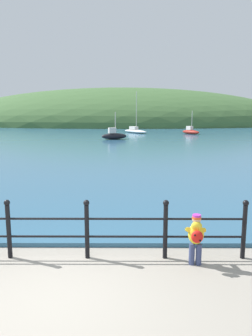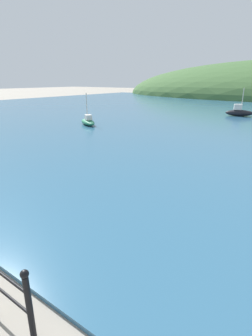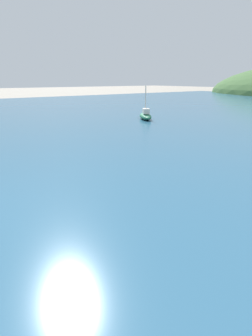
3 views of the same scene
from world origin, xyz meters
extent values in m
cube|color=#2D5B7A|center=(0.00, 32.00, 0.05)|extent=(80.00, 60.00, 0.10)
cylinder|color=black|center=(3.56, 1.50, 0.55)|extent=(0.09, 0.09, 1.10)
sphere|color=black|center=(3.56, 1.50, 1.15)|extent=(0.12, 0.12, 0.12)
ellipsoid|color=black|center=(-0.11, 28.07, 0.41)|extent=(2.75, 1.68, 0.61)
cube|color=silver|center=(-0.29, 28.01, 0.99)|extent=(0.85, 0.69, 0.55)
cylinder|color=beige|center=(0.01, 28.12, 1.75)|extent=(0.07, 0.07, 2.08)
ellipsoid|color=#287551|center=(-8.63, 15.33, 0.32)|extent=(2.62, 2.03, 0.43)
cube|color=silver|center=(-8.47, 15.23, 0.73)|extent=(0.85, 0.76, 0.39)
cylinder|color=beige|center=(-8.74, 15.40, 1.56)|extent=(0.07, 0.07, 2.04)
camera|label=1|loc=(1.24, -4.70, 2.93)|focal=35.00mm
camera|label=2|loc=(6.29, 0.01, 3.58)|focal=28.00mm
camera|label=3|loc=(6.96, 1.88, 3.03)|focal=28.00mm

